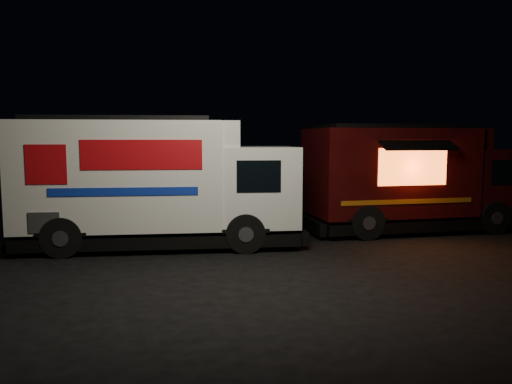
{
  "coord_description": "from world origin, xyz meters",
  "views": [
    {
      "loc": [
        -3.48,
        -12.48,
        2.91
      ],
      "look_at": [
        0.87,
        2.0,
        1.29
      ],
      "focal_mm": 35.0,
      "sensor_mm": 36.0,
      "label": 1
    }
  ],
  "objects": [
    {
      "name": "ground",
      "position": [
        0.0,
        0.0,
        0.0
      ],
      "size": [
        80.0,
        80.0,
        0.0
      ],
      "primitive_type": "plane",
      "color": "black",
      "rests_on": "ground"
    },
    {
      "name": "white_truck",
      "position": [
        -2.08,
        1.15,
        1.75
      ],
      "size": [
        8.04,
        3.95,
        3.49
      ],
      "primitive_type": null,
      "rotation": [
        0.0,
        0.0,
        -0.18
      ],
      "color": "silver",
      "rests_on": "ground"
    },
    {
      "name": "red_truck",
      "position": [
        5.93,
        1.24,
        1.67
      ],
      "size": [
        7.37,
        3.16,
        3.35
      ],
      "primitive_type": null,
      "rotation": [
        0.0,
        0.0,
        -0.07
      ],
      "color": "#320909",
      "rests_on": "ground"
    }
  ]
}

